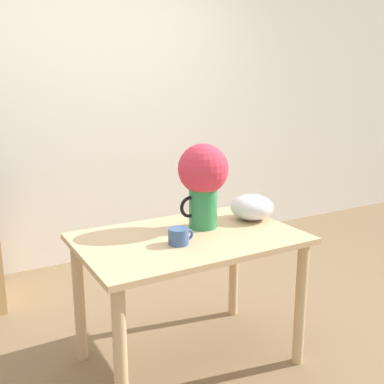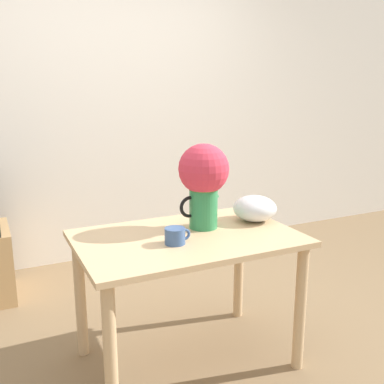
% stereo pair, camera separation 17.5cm
% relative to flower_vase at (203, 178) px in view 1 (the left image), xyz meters
% --- Properties ---
extents(ground_plane, '(12.00, 12.00, 0.00)m').
position_rel_flower_vase_xyz_m(ground_plane, '(-0.07, 0.01, -1.01)').
color(ground_plane, '#7F6647').
extents(wall_back, '(8.00, 0.05, 2.60)m').
position_rel_flower_vase_xyz_m(wall_back, '(-0.07, 1.67, 0.29)').
color(wall_back, silver).
rests_on(wall_back, ground_plane).
extents(table, '(1.14, 0.74, 0.73)m').
position_rel_flower_vase_xyz_m(table, '(-0.14, -0.09, -0.40)').
color(table, tan).
rests_on(table, ground_plane).
extents(flower_vase, '(0.28, 0.27, 0.46)m').
position_rel_flower_vase_xyz_m(flower_vase, '(0.00, 0.00, 0.00)').
color(flower_vase, '#2D844C').
rests_on(flower_vase, table).
extents(coffee_mug, '(0.13, 0.10, 0.08)m').
position_rel_flower_vase_xyz_m(coffee_mug, '(-0.24, -0.17, -0.24)').
color(coffee_mug, '#385689').
rests_on(coffee_mug, table).
extents(white_bowl, '(0.25, 0.25, 0.15)m').
position_rel_flower_vase_xyz_m(white_bowl, '(0.32, -0.01, -0.21)').
color(white_bowl, silver).
rests_on(white_bowl, table).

